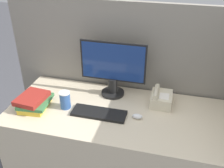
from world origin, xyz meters
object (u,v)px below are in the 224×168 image
(monitor, at_px, (113,69))
(keyboard, at_px, (99,113))
(coffee_cup, at_px, (65,100))
(desk_telephone, at_px, (161,99))
(book_stack, at_px, (34,102))
(mouse, at_px, (137,116))

(monitor, distance_m, keyboard, 0.36)
(coffee_cup, relative_size, desk_telephone, 0.69)
(coffee_cup, bearing_deg, desk_telephone, 18.03)
(monitor, distance_m, book_stack, 0.63)
(coffee_cup, bearing_deg, book_stack, -166.83)
(mouse, bearing_deg, keyboard, -175.65)
(monitor, relative_size, mouse, 7.22)
(mouse, relative_size, desk_telephone, 0.37)
(coffee_cup, relative_size, book_stack, 0.51)
(mouse, xyz_separation_m, book_stack, (-0.76, -0.05, 0.03))
(mouse, bearing_deg, desk_telephone, 57.75)
(keyboard, xyz_separation_m, desk_telephone, (0.41, 0.24, 0.04))
(monitor, height_order, book_stack, monitor)
(monitor, height_order, coffee_cup, monitor)
(keyboard, xyz_separation_m, mouse, (0.27, 0.02, 0.01))
(desk_telephone, bearing_deg, mouse, -122.25)
(mouse, height_order, desk_telephone, desk_telephone)
(coffee_cup, height_order, desk_telephone, coffee_cup)
(mouse, height_order, book_stack, book_stack)
(monitor, relative_size, book_stack, 1.98)
(monitor, xyz_separation_m, desk_telephone, (0.38, -0.05, -0.17))
(desk_telephone, bearing_deg, coffee_cup, -161.97)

